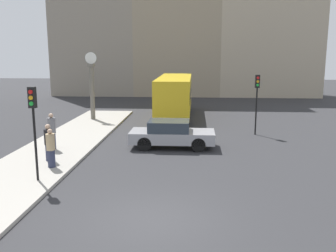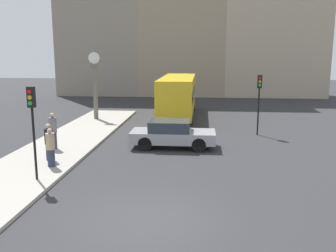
{
  "view_description": "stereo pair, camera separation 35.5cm",
  "coord_description": "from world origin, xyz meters",
  "views": [
    {
      "loc": [
        1.22,
        -10.2,
        4.83
      ],
      "look_at": [
        0.01,
        6.75,
        1.49
      ],
      "focal_mm": 40.0,
      "sensor_mm": 36.0,
      "label": 1
    },
    {
      "loc": [
        1.57,
        -10.17,
        4.83
      ],
      "look_at": [
        0.01,
        6.75,
        1.49
      ],
      "focal_mm": 40.0,
      "sensor_mm": 36.0,
      "label": 2
    }
  ],
  "objects": [
    {
      "name": "street_clock",
      "position": [
        -6.07,
        15.94,
        2.48
      ],
      "size": [
        0.88,
        0.42,
        4.78
      ],
      "color": "#666056",
      "rests_on": "sidewalk_corner"
    },
    {
      "name": "building_row",
      "position": [
        -0.63,
        33.27,
        8.7
      ],
      "size": [
        29.89,
        5.0,
        19.58
      ],
      "color": "gray",
      "rests_on": "ground_plane"
    },
    {
      "name": "sidewalk_corner",
      "position": [
        -5.66,
        8.92,
        0.07
      ],
      "size": [
        3.62,
        21.83,
        0.13
      ],
      "primitive_type": "cube",
      "color": "#A39E93",
      "rests_on": "ground_plane"
    },
    {
      "name": "bus_distant",
      "position": [
        -0.29,
        18.2,
        1.72
      ],
      "size": [
        2.42,
        9.59,
        3.03
      ],
      "color": "gold",
      "rests_on": "ground_plane"
    },
    {
      "name": "sedan_car",
      "position": [
        0.05,
        8.59,
        0.72
      ],
      "size": [
        4.33,
        1.8,
        1.42
      ],
      "color": "#9E9EA3",
      "rests_on": "ground_plane"
    },
    {
      "name": "traffic_light_far",
      "position": [
        4.88,
        12.06,
        2.56
      ],
      "size": [
        0.26,
        0.24,
        3.56
      ],
      "color": "black",
      "rests_on": "ground_plane"
    },
    {
      "name": "pedestrian_grey_jacket",
      "position": [
        -5.76,
        7.31,
        1.03
      ],
      "size": [
        0.38,
        0.38,
        1.8
      ],
      "color": "#2D334C",
      "rests_on": "sidewalk_corner"
    },
    {
      "name": "ground_plane",
      "position": [
        0.0,
        0.0,
        0.0
      ],
      "size": [
        120.0,
        120.0,
        0.0
      ],
      "primitive_type": "plane",
      "color": "#2D2D30"
    },
    {
      "name": "traffic_light_near",
      "position": [
        -4.61,
        2.8,
        2.65
      ],
      "size": [
        0.26,
        0.24,
        3.5
      ],
      "color": "black",
      "rests_on": "sidewalk_corner"
    },
    {
      "name": "pedestrian_tan_coat",
      "position": [
        -4.7,
        4.42,
        0.94
      ],
      "size": [
        0.36,
        0.36,
        1.63
      ],
      "color": "#2D334C",
      "rests_on": "sidewalk_corner"
    },
    {
      "name": "pedestrian_black_jacket",
      "position": [
        -5.16,
        5.36,
        0.95
      ],
      "size": [
        0.36,
        0.36,
        1.64
      ],
      "color": "#2D334C",
      "rests_on": "sidewalk_corner"
    }
  ]
}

